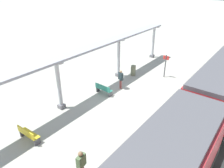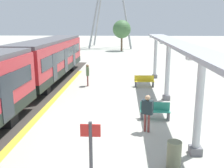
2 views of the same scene
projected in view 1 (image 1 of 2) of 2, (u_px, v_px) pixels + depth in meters
ground_plane at (129, 102)px, 16.30m from camera, size 176.00×176.00×0.00m
tactile_edge_strip at (175, 120)px, 14.27m from camera, size 0.38×26.89×0.01m
trackbed at (203, 131)px, 13.30m from camera, size 3.20×38.89×0.01m
canopy_pillar_nearest at (153, 42)px, 24.62m from camera, size 1.10×0.44×3.68m
canopy_pillar_second at (119, 58)px, 19.78m from camera, size 1.10×0.44×3.68m
canopy_pillar_third at (59, 85)px, 14.77m from camera, size 1.10×0.44×3.68m
canopy_beam at (92, 47)px, 16.44m from camera, size 1.20×21.49×0.16m
bench_near_end at (103, 89)px, 17.26m from camera, size 1.52×0.50×0.86m
bench_mid_platform at (28, 134)px, 12.33m from camera, size 1.51×0.49×0.86m
trash_bin at (133, 70)px, 20.60m from camera, size 0.48×0.48×0.98m
platform_info_sign at (165, 64)px, 19.84m from camera, size 0.56×0.10×2.20m
passenger_waiting_near_edge at (81, 163)px, 9.66m from camera, size 0.30×0.52×1.70m
passenger_by_the_benches at (121, 77)px, 17.84m from camera, size 0.54×0.41×1.71m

